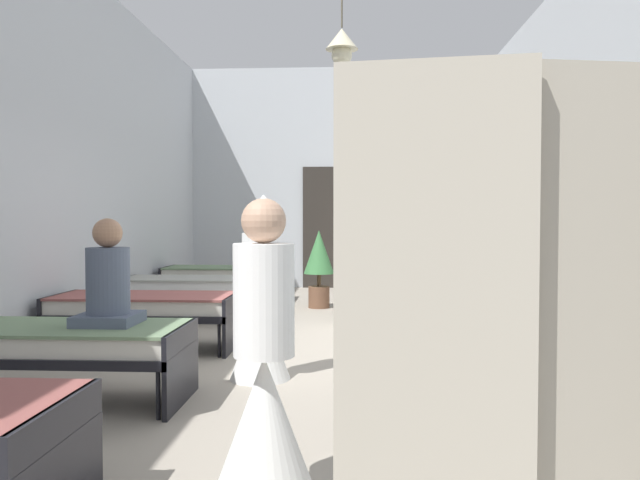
{
  "coord_description": "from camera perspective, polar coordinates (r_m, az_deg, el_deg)",
  "views": [
    {
      "loc": [
        0.34,
        -6.38,
        1.37
      ],
      "look_at": [
        0.0,
        -0.43,
        1.17
      ],
      "focal_mm": 34.88,
      "sensor_mm": 36.0,
      "label": 1
    }
  ],
  "objects": [
    {
      "name": "bed_right_row_2",
      "position": [
        6.63,
        16.69,
        -6.2
      ],
      "size": [
        1.9,
        0.84,
        0.57
      ],
      "color": "black",
      "rests_on": "ground"
    },
    {
      "name": "room_shell",
      "position": [
        7.72,
        0.72,
        8.0
      ],
      "size": [
        6.24,
        12.1,
        4.36
      ],
      "color": "silver",
      "rests_on": "ground"
    },
    {
      "name": "bed_right_row_3",
      "position": [
        8.47,
        13.69,
        -4.41
      ],
      "size": [
        1.9,
        0.84,
        0.57
      ],
      "color": "black",
      "rests_on": "ground"
    },
    {
      "name": "bed_left_row_4",
      "position": [
        10.46,
        -8.98,
        -3.18
      ],
      "size": [
        1.9,
        0.84,
        0.57
      ],
      "color": "black",
      "rests_on": "ground"
    },
    {
      "name": "bed_left_row_1",
      "position": [
        5.08,
        -22.87,
        -8.76
      ],
      "size": [
        1.9,
        0.84,
        0.57
      ],
      "color": "black",
      "rests_on": "ground"
    },
    {
      "name": "potted_plant",
      "position": [
        9.54,
        -0.1,
        -1.91
      ],
      "size": [
        0.47,
        0.47,
        1.2
      ],
      "color": "brown",
      "rests_on": "ground"
    },
    {
      "name": "nurse_far_aisle",
      "position": [
        7.84,
        3.34,
        -4.21
      ],
      "size": [
        0.52,
        0.52,
        1.49
      ],
      "rotation": [
        0.0,
        0.0,
        5.48
      ],
      "color": "white",
      "rests_on": "ground"
    },
    {
      "name": "nurse_near_aisle",
      "position": [
        3.14,
        -5.14,
        -13.59
      ],
      "size": [
        0.52,
        0.52,
        1.49
      ],
      "rotation": [
        0.0,
        0.0,
        3.67
      ],
      "color": "white",
      "rests_on": "ground"
    },
    {
      "name": "nurse_mid_aisle",
      "position": [
        5.37,
        -5.54,
        -7.07
      ],
      "size": [
        0.52,
        0.52,
        1.49
      ],
      "rotation": [
        0.0,
        0.0,
        3.62
      ],
      "color": "white",
      "rests_on": "ground"
    },
    {
      "name": "bed_left_row_3",
      "position": [
        8.62,
        -11.66,
        -4.29
      ],
      "size": [
        1.9,
        0.84,
        0.57
      ],
      "color": "black",
      "rests_on": "ground"
    },
    {
      "name": "bed_right_row_1",
      "position": [
        4.83,
        22.01,
        -9.31
      ],
      "size": [
        1.9,
        0.84,
        0.57
      ],
      "color": "black",
      "rests_on": "ground"
    },
    {
      "name": "bed_left_row_2",
      "position": [
        6.81,
        -15.79,
        -5.97
      ],
      "size": [
        1.9,
        0.84,
        0.57
      ],
      "color": "black",
      "rests_on": "ground"
    },
    {
      "name": "ground_plane",
      "position": [
        6.54,
        0.21,
        -10.57
      ],
      "size": [
        6.44,
        12.5,
        0.1
      ],
      "primitive_type": "cube",
      "color": "#9E9384"
    },
    {
      "name": "bed_right_row_4",
      "position": [
        10.34,
        11.78,
        -3.25
      ],
      "size": [
        1.9,
        0.84,
        0.57
      ],
      "color": "black",
      "rests_on": "ground"
    },
    {
      "name": "patient_seated_primary",
      "position": [
        10.36,
        9.8,
        -0.85
      ],
      "size": [
        0.44,
        0.44,
        0.8
      ],
      "color": "slate",
      "rests_on": "bed_right_row_4"
    },
    {
      "name": "privacy_screen",
      "position": [
        1.54,
        26.68,
        -17.95
      ],
      "size": [
        1.24,
        0.22,
        1.7
      ],
      "rotation": [
        0.0,
        0.0,
        0.18
      ],
      "color": "#BCB29E",
      "rests_on": "ground"
    },
    {
      "name": "patient_seated_secondary",
      "position": [
        4.95,
        -18.87,
        -3.96
      ],
      "size": [
        0.44,
        0.44,
        0.8
      ],
      "color": "#515B70",
      "rests_on": "bed_left_row_1"
    }
  ]
}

